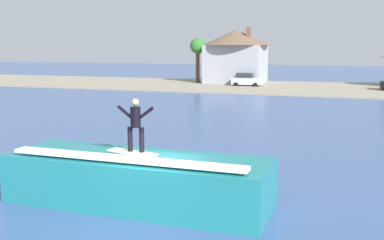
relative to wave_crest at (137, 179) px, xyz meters
name	(u,v)px	position (x,y,z in m)	size (l,w,h in m)	color
ground_plane	(150,218)	(0.90, -1.01, -0.85)	(260.00, 260.00, 0.00)	#3B588E
wave_crest	(137,179)	(0.00, 0.00, 0.00)	(8.75, 2.88, 1.81)	#1E7B7F
surfboard	(132,153)	(0.04, -0.41, 0.99)	(1.85, 0.90, 0.06)	white
surfer	(136,122)	(0.16, -0.38, 1.97)	(1.26, 0.32, 1.70)	black
shoreline_bank	(308,88)	(0.90, 47.03, -0.78)	(120.00, 20.76, 0.15)	gray
car_near_shore	(247,80)	(-7.08, 47.04, 0.09)	(3.97, 2.30, 1.86)	silver
house_with_chimney	(236,54)	(-9.83, 51.94, 3.50)	(9.97, 9.97, 8.04)	#9EA3AD
tree_tall_bare	(198,48)	(-15.13, 50.28, 4.22)	(2.24, 2.24, 6.55)	brown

